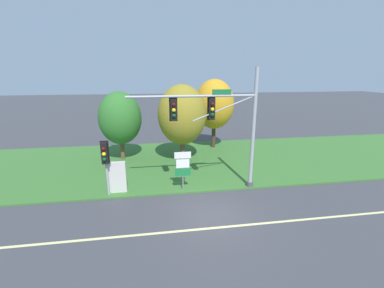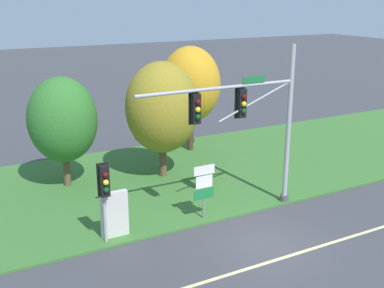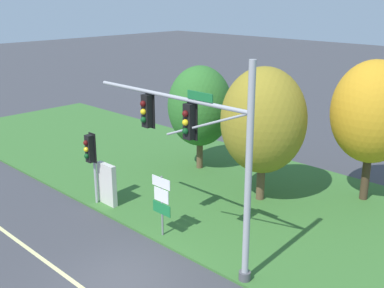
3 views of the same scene
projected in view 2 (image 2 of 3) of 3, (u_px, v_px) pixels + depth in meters
name	position (u px, v px, depth m)	size (l,w,h in m)	color
ground_plane	(267.00, 243.00, 18.97)	(160.00, 160.00, 0.00)	#3D3D42
lane_stripe	(286.00, 257.00, 17.95)	(36.00, 0.16, 0.01)	beige
grass_verge	(175.00, 176.00, 25.90)	(48.00, 11.50, 0.10)	#386B2D
traffic_signal_mast	(252.00, 116.00, 20.45)	(7.53, 0.49, 7.26)	#9EA0A5
pedestrian_signal_near_kerb	(104.00, 186.00, 18.03)	(0.46, 0.55, 3.29)	#9EA0A5
route_sign_post	(204.00, 185.00, 20.42)	(0.99, 0.08, 2.47)	slate
tree_nearest_road	(63.00, 120.00, 23.50)	(3.39, 3.39, 5.55)	brown
tree_left_of_mast	(162.00, 108.00, 24.70)	(3.80, 3.80, 6.11)	brown
tree_behind_signpost	(190.00, 85.00, 28.95)	(3.66, 3.66, 6.41)	#423021
info_kiosk	(114.00, 214.00, 19.05)	(1.10, 0.24, 1.90)	beige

